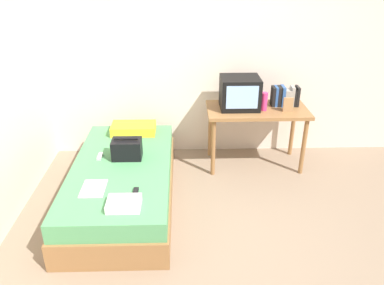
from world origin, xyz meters
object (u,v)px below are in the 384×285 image
Objects in this scene: handbag at (127,149)px; folded_towel at (124,204)px; water_bottle at (264,101)px; tv at (240,93)px; picture_frame at (288,105)px; pillow at (134,129)px; book_row at (285,96)px; magazine at (93,188)px; remote_dark at (135,193)px; remote_silver at (100,156)px; desk at (257,116)px; bed at (123,183)px.

handbag is 0.87m from folded_towel.
tv is at bearing 161.67° from water_bottle.
pillow is (-1.76, 0.11, -0.32)m from picture_frame.
book_row is 1.08× the size of magazine.
water_bottle reaches higher than magazine.
handbag reaches higher than remote_dark.
handbag is at bearing 95.19° from folded_towel.
water_bottle is 1.34× the size of remote_dark.
pillow reaches higher than remote_silver.
tv is at bearing 22.75° from remote_silver.
desk is 8.06× the size of remote_silver.
folded_towel is (0.37, -0.88, 0.02)m from remote_silver.
magazine is at bearing -112.75° from bed.
remote_dark is at bearing -143.64° from picture_frame.
remote_dark is at bearing -134.78° from desk.
pillow reaches higher than remote_dark.
magazine is (-1.99, -1.09, -0.37)m from picture_frame.
tv is 2.67× the size of picture_frame.
magazine is (-0.19, -0.44, 0.23)m from bed.
folded_towel is (-0.07, -0.19, 0.02)m from remote_dark.
water_bottle is at bearing 20.63° from handbag.
bed is 12.82× the size of remote_dark.
handbag is 1.92× the size of remote_dark.
tv reaches higher than bed.
pillow is 1.82× the size of folded_towel.
desk is 0.35m from tv.
book_row reaches higher than desk.
bed is 13.89× the size of remote_silver.
desk is at bearing -0.02° from pillow.
pillow is at bearing -178.61° from tv.
picture_frame is at bearing -15.17° from tv.
remote_dark is (-1.61, -1.18, -0.36)m from picture_frame.
water_bottle is 1.45× the size of remote_silver.
water_bottle is (0.27, -0.09, -0.08)m from tv.
desk reaches higher than remote_dark.
desk reaches higher than folded_towel.
desk is 2.02m from folded_towel.
handbag is 0.30m from remote_silver.
picture_frame is at bearing 28.72° from magazine.
handbag is at bearing -89.77° from pillow.
handbag reaches higher than magazine.
book_row is (0.27, 0.15, 0.01)m from water_bottle.
bed is 6.67× the size of handbag.
tv is 1.40× the size of book_row.
book_row is 2.01× the size of remote_dark.
bed is 2.10m from book_row.
book_row is at bearing 18.68° from remote_silver.
pillow is at bearing 64.82° from remote_silver.
water_bottle is 1.63m from handbag.
remote_dark is (0.15, -0.68, -0.09)m from handbag.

